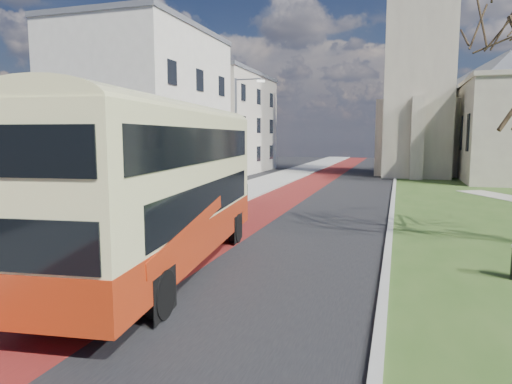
% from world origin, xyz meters
% --- Properties ---
extents(ground, '(160.00, 160.00, 0.00)m').
position_xyz_m(ground, '(0.00, 0.00, 0.00)').
color(ground, black).
rests_on(ground, ground).
extents(road_carriageway, '(9.00, 120.00, 0.01)m').
position_xyz_m(road_carriageway, '(1.50, 20.00, 0.01)').
color(road_carriageway, black).
rests_on(road_carriageway, ground).
extents(bus_lane, '(3.40, 120.00, 0.01)m').
position_xyz_m(bus_lane, '(-1.20, 20.00, 0.01)').
color(bus_lane, '#591414').
rests_on(bus_lane, ground).
extents(pavement_west, '(4.00, 120.00, 0.12)m').
position_xyz_m(pavement_west, '(-5.00, 20.00, 0.06)').
color(pavement_west, gray).
rests_on(pavement_west, ground).
extents(kerb_west, '(0.25, 120.00, 0.13)m').
position_xyz_m(kerb_west, '(-3.00, 20.00, 0.07)').
color(kerb_west, '#999993').
rests_on(kerb_west, ground).
extents(kerb_east, '(0.25, 80.00, 0.13)m').
position_xyz_m(kerb_east, '(6.10, 22.00, 0.07)').
color(kerb_east, '#999993').
rests_on(kerb_east, ground).
extents(pedestrian_railing, '(0.07, 24.00, 1.12)m').
position_xyz_m(pedestrian_railing, '(-2.95, 4.00, 0.55)').
color(pedestrian_railing, '#0B3418').
rests_on(pedestrian_railing, ground).
extents(gothic_church, '(16.38, 18.00, 40.00)m').
position_xyz_m(gothic_church, '(12.56, 38.00, 13.13)').
color(gothic_church, gray).
rests_on(gothic_church, ground).
extents(street_block_near, '(10.30, 14.30, 13.00)m').
position_xyz_m(street_block_near, '(-14.00, 22.00, 6.51)').
color(street_block_near, beige).
rests_on(street_block_near, ground).
extents(street_block_far, '(10.30, 16.30, 11.50)m').
position_xyz_m(street_block_far, '(-14.00, 38.00, 5.76)').
color(street_block_far, beige).
rests_on(street_block_far, ground).
extents(streetlamp, '(2.13, 0.18, 8.00)m').
position_xyz_m(streetlamp, '(-4.35, 18.00, 4.59)').
color(streetlamp, gray).
rests_on(streetlamp, pavement_west).
extents(bus, '(4.26, 12.29, 5.03)m').
position_xyz_m(bus, '(-0.46, 0.39, 2.87)').
color(bus, '#A32A0F').
rests_on(bus, ground).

